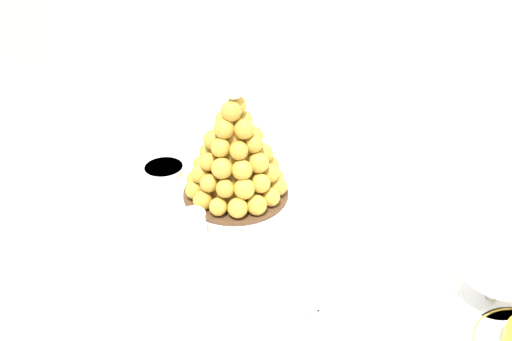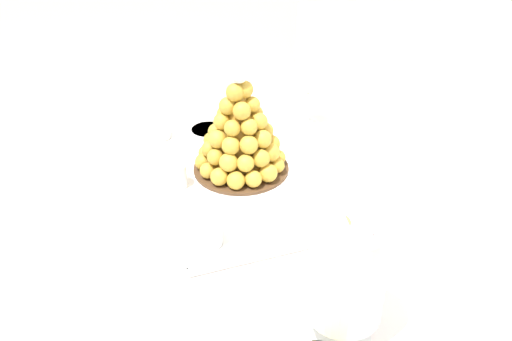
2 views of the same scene
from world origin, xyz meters
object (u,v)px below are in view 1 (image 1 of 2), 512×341
wine_glass (237,91)px  dessert_cup_mid_left (193,226)px  creme_brulee_ramekin (164,171)px  dessert_cup_left (113,186)px  macaron_goblet (512,234)px  serving_tray (232,204)px  dessert_cup_centre (296,266)px  croquembouche (235,155)px

wine_glass → dessert_cup_mid_left: bearing=-65.0°
dessert_cup_mid_left → creme_brulee_ramekin: size_ratio=0.57×
dessert_cup_left → creme_brulee_ramekin: (0.04, 0.12, -0.01)m
macaron_goblet → serving_tray: bearing=-177.2°
serving_tray → dessert_cup_centre: 0.27m
dessert_cup_mid_left → wine_glass: bearing=115.0°
serving_tray → wine_glass: 0.38m
creme_brulee_ramekin → macaron_goblet: (0.76, 0.03, 0.13)m
serving_tray → dessert_cup_mid_left: (0.01, -0.14, 0.03)m
dessert_cup_centre → creme_brulee_ramekin: bearing=164.4°
dessert_cup_centre → wine_glass: wine_glass is taller
dessert_cup_mid_left → creme_brulee_ramekin: dessert_cup_mid_left is taller
dessert_cup_left → croquembouche: bearing=33.8°
serving_tray → macaron_goblet: (0.56, 0.03, 0.15)m
croquembouche → dessert_cup_mid_left: bearing=-84.3°
dessert_cup_left → dessert_cup_centre: (0.49, -0.00, 0.01)m
dessert_cup_mid_left → macaron_goblet: (0.55, 0.17, 0.12)m
dessert_cup_centre → dessert_cup_left: bearing=180.0°
serving_tray → creme_brulee_ramekin: 0.20m
dessert_cup_left → wine_glass: (0.05, 0.42, 0.09)m
macaron_goblet → wine_glass: (-0.75, 0.27, -0.03)m
croquembouche → dessert_cup_left: 0.29m
wine_glass → dessert_cup_centre: bearing=-44.0°
dessert_cup_left → wine_glass: wine_glass is taller
wine_glass → serving_tray: bearing=-56.5°
dessert_cup_left → serving_tray: bearing=26.6°
creme_brulee_ramekin → croquembouche: bearing=10.1°
serving_tray → dessert_cup_mid_left: bearing=-87.6°
creme_brulee_ramekin → serving_tray: bearing=0.0°
creme_brulee_ramekin → macaron_goblet: size_ratio=0.40×
serving_tray → dessert_cup_centre: bearing=-27.3°
creme_brulee_ramekin → dessert_cup_left: bearing=-109.7°
dessert_cup_left → dessert_cup_mid_left: dessert_cup_mid_left is taller
dessert_cup_left → macaron_goblet: macaron_goblet is taller
creme_brulee_ramekin → wine_glass: bearing=89.2°
dessert_cup_mid_left → dessert_cup_centre: same height
croquembouche → macaron_goblet: size_ratio=1.09×
wine_glass → dessert_cup_left: bearing=-96.5°
creme_brulee_ramekin → wine_glass: (0.00, 0.30, 0.10)m
dessert_cup_left → wine_glass: bearing=83.5°
croquembouche → dessert_cup_left: croquembouche is taller
dessert_cup_centre → creme_brulee_ramekin: (-0.44, 0.12, -0.01)m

